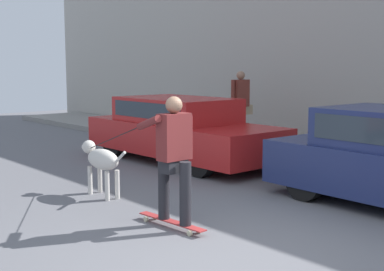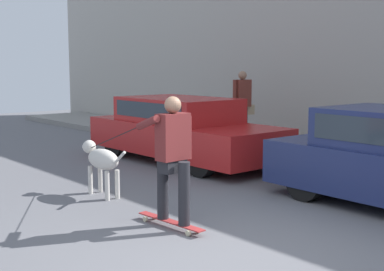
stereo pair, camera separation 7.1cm
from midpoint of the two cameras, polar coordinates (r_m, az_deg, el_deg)
name	(u,v)px [view 1 (the left image)]	position (r m, az deg, el deg)	size (l,w,h in m)	color
ground_plane	(235,261)	(5.63, 4.22, -13.21)	(36.00, 36.00, 0.00)	slate
parked_car_0	(181,130)	(11.06, -1.41, 0.58)	(4.56, 1.77, 1.32)	black
dog	(101,160)	(8.25, -9.88, -2.60)	(1.24, 0.34, 0.82)	beige
skateboarder	(173,154)	(6.46, -2.30, -2.02)	(2.91, 0.58, 1.62)	beige
pedestrian_with_bag	(241,103)	(12.55, 5.06, 3.44)	(0.21, 0.67, 1.69)	#28282D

